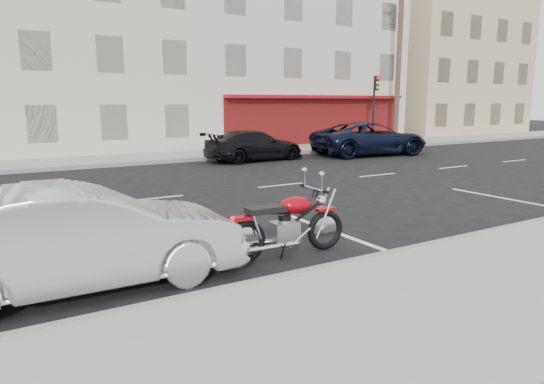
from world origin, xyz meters
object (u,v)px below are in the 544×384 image
Objects in this scene: car_far at (254,146)px; traffic_light at (375,101)px; utility_pole at (399,63)px; sedan_silver at (81,238)px; suv_far at (370,139)px; fire_hydrant at (351,138)px; motorcycle at (327,221)px.

traffic_light is at bearing -78.59° from car_far.
utility_pole is 2.37× the size of traffic_light.
sedan_silver is 18.42m from suv_far.
motorcycle is at bearing -131.54° from fire_hydrant.
car_far is (-5.83, 0.92, -0.13)m from suv_far.
traffic_light is at bearing -37.48° from suv_far.
sedan_silver is (-3.96, 0.30, 0.21)m from motorcycle.
fire_hydrant is (-3.50, -0.10, -4.21)m from utility_pole.
utility_pole is 2.00× the size of car_far.
traffic_light is 2.53m from fire_hydrant.
motorcycle is at bearing -135.04° from traffic_light.
motorcycle is 13.00m from car_far.
sedan_silver reaches higher than fire_hydrant.
utility_pole is 2.05× the size of sedan_silver.
traffic_light reaches higher than motorcycle.
fire_hydrant is at bearing -178.36° from utility_pole.
utility_pole reaches higher than car_far.
sedan_silver is (-18.29, -14.01, -1.83)m from traffic_light.
utility_pole is 5.48m from fire_hydrant.
car_far is at bearing -165.28° from traffic_light.
motorcycle is 0.40× the size of suv_far.
sedan_silver is (-16.79, -14.18, 0.19)m from fire_hydrant.
fire_hydrant is (-1.50, 0.17, -2.03)m from traffic_light.
suv_far is at bearing -117.27° from fire_hydrant.
car_far is at bearing -36.91° from sedan_silver.
fire_hydrant is 19.34m from motorcycle.
fire_hydrant is at bearing 173.64° from traffic_light.
utility_pole is at bearing 1.64° from fire_hydrant.
car_far is (-11.12, -2.66, -4.09)m from utility_pole.
traffic_light is 5.28× the size of fire_hydrant.
traffic_light reaches higher than sedan_silver.
motorcycle is at bearing 142.25° from suv_far.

